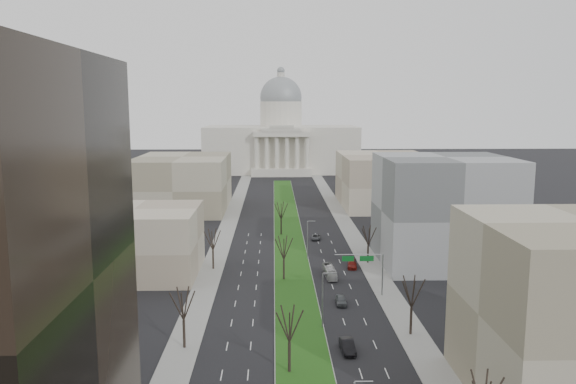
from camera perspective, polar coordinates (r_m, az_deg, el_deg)
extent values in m
plane|color=black|center=(154.38, 0.04, -4.39)|extent=(600.00, 600.00, 0.00)
cube|color=#999993|center=(153.39, 0.05, -4.44)|extent=(8.00, 222.00, 0.15)
cube|color=#164F15|center=(153.37, 0.05, -4.41)|extent=(7.70, 221.70, 0.06)
cube|color=gray|center=(130.80, -7.40, -6.87)|extent=(5.00, 330.00, 0.15)
cube|color=gray|center=(131.87, 8.01, -6.76)|extent=(5.00, 330.00, 0.15)
cube|color=beige|center=(301.15, -0.72, 4.42)|extent=(80.00, 40.00, 24.00)
cube|color=beige|center=(279.25, -0.65, 2.00)|extent=(30.00, 6.00, 4.00)
cube|color=beige|center=(277.62, -0.66, 5.90)|extent=(28.00, 5.00, 2.50)
cube|color=beige|center=(277.52, -0.66, 6.31)|extent=(20.00, 5.00, 1.80)
cube|color=beige|center=(277.45, -0.66, 6.64)|extent=(12.00, 5.00, 1.60)
cylinder|color=beige|center=(300.29, -0.72, 7.84)|extent=(22.00, 22.00, 14.00)
sphere|color=gray|center=(300.26, -0.73, 9.56)|extent=(22.00, 22.00, 22.00)
cylinder|color=beige|center=(300.60, -0.73, 11.66)|extent=(4.00, 4.00, 4.00)
sphere|color=gray|center=(300.76, -0.73, 12.23)|extent=(4.00, 4.00, 4.00)
cylinder|color=beige|center=(278.33, -3.23, 4.04)|extent=(2.00, 2.00, 16.00)
cylinder|color=beige|center=(278.22, -2.20, 4.04)|extent=(2.00, 2.00, 16.00)
cylinder|color=beige|center=(278.21, -1.17, 4.05)|extent=(2.00, 2.00, 16.00)
cylinder|color=beige|center=(278.28, -0.14, 4.05)|extent=(2.00, 2.00, 16.00)
cylinder|color=beige|center=(278.44, 0.89, 4.05)|extent=(2.00, 2.00, 16.00)
cylinder|color=beige|center=(278.69, 1.92, 4.05)|extent=(2.00, 2.00, 16.00)
cube|color=tan|center=(122.16, -15.23, -4.89)|extent=(26.00, 22.00, 14.00)
cube|color=slate|center=(130.11, 15.54, -1.82)|extent=(28.00, 26.00, 24.00)
cube|color=gray|center=(194.53, -10.64, 0.92)|extent=(30.00, 40.00, 18.00)
cube|color=tan|center=(200.82, 9.73, 1.19)|extent=(30.00, 40.00, 18.00)
cylinder|color=black|center=(86.01, -10.51, -14.02)|extent=(0.40, 0.40, 4.32)
cylinder|color=black|center=(123.52, -7.61, -6.84)|extent=(0.40, 0.40, 4.22)
cylinder|color=black|center=(91.16, 12.38, -12.70)|extent=(0.40, 0.40, 4.42)
cylinder|color=black|center=(128.46, 8.12, -6.28)|extent=(0.40, 0.40, 4.03)
cylinder|color=black|center=(77.71, 0.14, -16.46)|extent=(0.40, 0.40, 4.32)
cylinder|color=black|center=(115.14, -0.43, -7.91)|extent=(0.40, 0.40, 4.32)
cylinder|color=black|center=(153.86, -0.70, -3.61)|extent=(0.40, 0.40, 4.32)
cylinder|color=gray|center=(57.34, 7.71, -18.52)|extent=(1.80, 0.12, 0.12)
cylinder|color=gray|center=(90.97, 3.53, -11.01)|extent=(0.20, 0.20, 9.00)
cylinder|color=gray|center=(89.60, 4.14, -8.23)|extent=(1.80, 0.12, 0.12)
cylinder|color=gray|center=(129.20, 1.99, -4.97)|extent=(0.20, 0.20, 9.00)
cylinder|color=gray|center=(128.24, 2.40, -2.97)|extent=(1.80, 0.12, 0.12)
cylinder|color=gray|center=(106.95, 9.58, -8.33)|extent=(0.24, 0.24, 8.00)
cylinder|color=gray|center=(105.07, 7.21, -6.32)|extent=(9.00, 0.18, 0.18)
cube|color=#0C591E|center=(105.60, 8.00, -6.71)|extent=(2.60, 0.08, 1.00)
cube|color=#0C591E|center=(105.08, 6.11, -6.75)|extent=(2.20, 0.08, 1.00)
imported|color=#4C5054|center=(102.66, 5.40, -10.88)|extent=(1.95, 4.64, 1.57)
imported|color=black|center=(84.59, 6.07, -15.29)|extent=(2.05, 5.27, 1.71)
imported|color=maroon|center=(124.66, 6.54, -7.34)|extent=(2.70, 5.20, 1.44)
imported|color=#484B4F|center=(149.22, 2.86, -4.60)|extent=(2.79, 5.00, 1.32)
imported|color=#BBBBBB|center=(117.76, 4.25, -8.08)|extent=(2.40, 8.11, 2.23)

